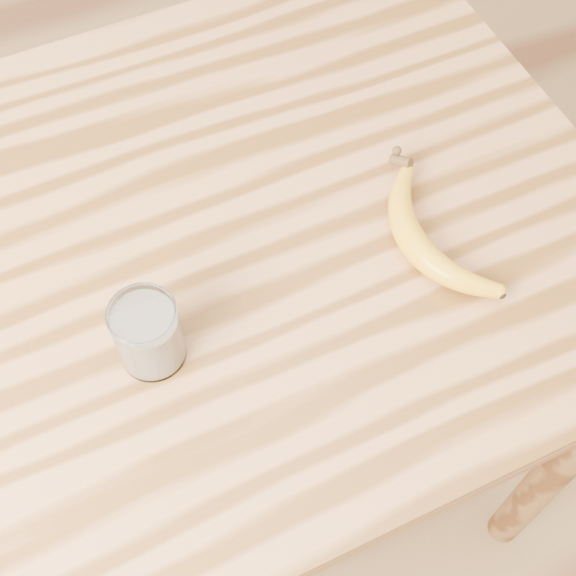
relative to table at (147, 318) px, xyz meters
name	(u,v)px	position (x,y,z in m)	size (l,w,h in m)	color
table	(147,318)	(0.00, 0.00, 0.00)	(1.20, 0.80, 0.90)	#B37845
smoothie_glass	(148,334)	(-0.01, -0.12, 0.17)	(0.07, 0.07, 0.09)	white
banana	(415,246)	(0.31, -0.13, 0.15)	(0.11, 0.29, 0.04)	gold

